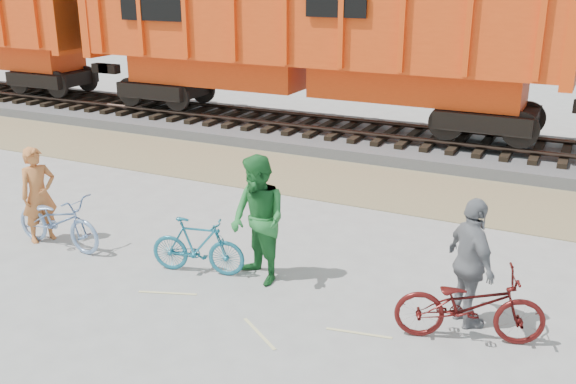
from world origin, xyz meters
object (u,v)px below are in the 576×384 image
object	(u,v)px
bicycle_teal	(198,246)
person_solo	(39,195)
hopper_car_center	(310,32)
person_man	(258,220)
bicycle_maroon	(470,305)
bicycle_blue	(58,221)
person_woman	(471,263)

from	to	relation	value
bicycle_teal	person_solo	size ratio (longest dim) A/B	0.90
bicycle_teal	person_solo	bearing A→B (deg)	79.09
hopper_car_center	person_solo	distance (m)	9.42
person_solo	person_man	world-z (taller)	person_man
person_solo	hopper_car_center	bearing A→B (deg)	15.16
bicycle_maroon	bicycle_teal	bearing A→B (deg)	71.15
hopper_car_center	bicycle_maroon	world-z (taller)	hopper_car_center
bicycle_maroon	person_man	bearing A→B (deg)	67.24
bicycle_blue	bicycle_teal	world-z (taller)	bicycle_blue
bicycle_blue	person_solo	xyz separation A→B (m)	(-0.50, 0.10, 0.37)
bicycle_maroon	person_woman	bearing A→B (deg)	-3.35
bicycle_blue	bicycle_maroon	bearing A→B (deg)	-87.18
bicycle_teal	bicycle_maroon	xyz separation A→B (m)	(4.29, -0.11, 0.04)
hopper_car_center	bicycle_teal	world-z (taller)	hopper_car_center
person_man	bicycle_teal	bearing A→B (deg)	-140.04
person_woman	bicycle_teal	bearing A→B (deg)	54.33
bicycle_maroon	person_man	size ratio (longest dim) A/B	0.95
bicycle_teal	person_woman	distance (m)	4.23
person_woman	person_man	bearing A→B (deg)	51.99
bicycle_maroon	person_woman	world-z (taller)	person_woman
hopper_car_center	person_man	distance (m)	9.54
bicycle_blue	person_solo	world-z (taller)	person_solo
bicycle_blue	person_man	world-z (taller)	person_man
bicycle_teal	person_man	size ratio (longest dim) A/B	0.77
hopper_car_center	person_man	size ratio (longest dim) A/B	6.92
bicycle_blue	bicycle_teal	bearing A→B (deg)	-83.72
bicycle_blue	bicycle_teal	xyz separation A→B (m)	(2.78, 0.21, -0.03)
person_woman	hopper_car_center	bearing A→B (deg)	-3.65
bicycle_blue	person_man	xyz separation A→B (m)	(3.78, 0.41, 0.52)
hopper_car_center	bicycle_maroon	xyz separation A→B (m)	(6.42, -9.10, -2.50)
bicycle_blue	person_solo	size ratio (longest dim) A/B	1.08
bicycle_maroon	person_solo	distance (m)	7.58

